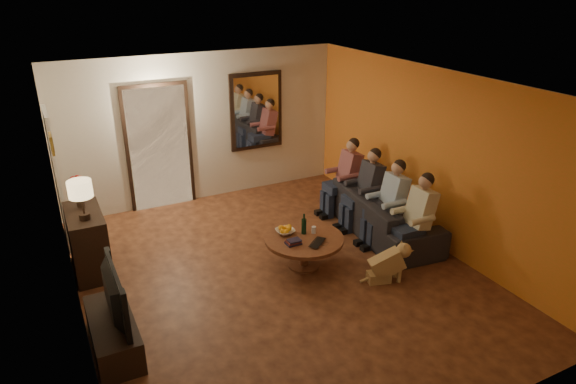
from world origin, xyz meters
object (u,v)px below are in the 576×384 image
sofa (382,213)px  bowl (285,231)px  tv_stand (113,334)px  tv (107,296)px  laptop (321,244)px  person_d (346,179)px  coffee_table (304,252)px  person_a (416,221)px  table_lamp (82,200)px  wine_bottle (304,224)px  person_b (390,205)px  dog (387,262)px  person_c (367,192)px  dresser (88,242)px

sofa → bowl: 1.78m
tv_stand → tv: bearing=0.0°
bowl → laptop: 0.57m
tv_stand → person_d: bearing=24.0°
coffee_table → person_a: bearing=-19.9°
sofa → person_a: size_ratio=1.91×
coffee_table → person_d: bearing=40.3°
person_a → laptop: bearing=169.4°
tv → coffee_table: size_ratio=0.94×
table_lamp → wine_bottle: bearing=-18.5°
table_lamp → person_b: 4.29m
tv → dog: tv is taller
tv_stand → person_d: person_d is taller
sofa → person_a: 0.94m
person_c → table_lamp: bearing=175.2°
tv → coffee_table: bearing=-77.6°
laptop → tv_stand: bearing=147.7°
tv → bowl: 2.62m
person_a → coffee_table: bearing=160.1°
wine_bottle → tv_stand: bearing=-165.9°
table_lamp → coffee_table: 3.00m
table_lamp → wine_bottle: size_ratio=1.74×
tv_stand → laptop: (2.77, 0.30, 0.27)m
dresser → coffee_table: 2.94m
dresser → laptop: size_ratio=3.00×
table_lamp → person_d: size_ratio=0.45×
person_b → wine_bottle: size_ratio=3.87×
tv → laptop: 2.79m
dresser → tv_stand: dresser is taller
table_lamp → tv: bearing=-90.0°
person_a → dog: 0.82m
dresser → bowl: (2.49, -1.01, 0.04)m
coffee_table → person_b: bearing=2.3°
table_lamp → sofa: bearing=-8.7°
person_d → laptop: 2.08m
table_lamp → wine_bottle: (2.72, -0.91, -0.54)m
laptop → wine_bottle: bearing=58.9°
wine_bottle → sofa: bearing=9.6°
bowl → laptop: size_ratio=0.79×
person_d → coffee_table: size_ratio=1.10×
person_d → dresser: bearing=-179.6°
table_lamp → sofa: size_ratio=0.24×
person_b → person_c: (0.00, 0.60, 0.00)m
person_b → wine_bottle: (-1.44, 0.04, 0.01)m
table_lamp → sofa: (4.25, -0.65, -0.81)m
person_b → laptop: 1.43m
coffee_table → bowl: (-0.18, 0.22, 0.26)m
person_a → person_c: same height
tv_stand → tv: 0.49m
person_a → bowl: 1.83m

